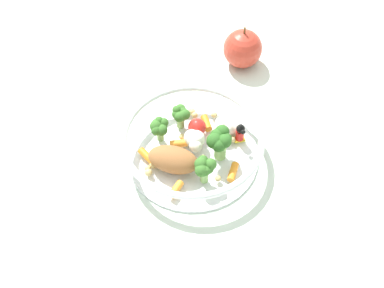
# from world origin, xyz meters

# --- Properties ---
(ground_plane) EXTENTS (2.40, 2.40, 0.00)m
(ground_plane) POSITION_xyz_m (0.00, 0.00, 0.00)
(ground_plane) COLOR silver
(food_container) EXTENTS (0.21, 0.21, 0.06)m
(food_container) POSITION_xyz_m (0.02, -0.00, 0.03)
(food_container) COLOR white
(food_container) RESTS_ON ground_plane
(loose_apple) EXTENTS (0.07, 0.07, 0.08)m
(loose_apple) POSITION_xyz_m (-0.13, -0.17, 0.03)
(loose_apple) COLOR #BC3828
(loose_apple) RESTS_ON ground_plane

